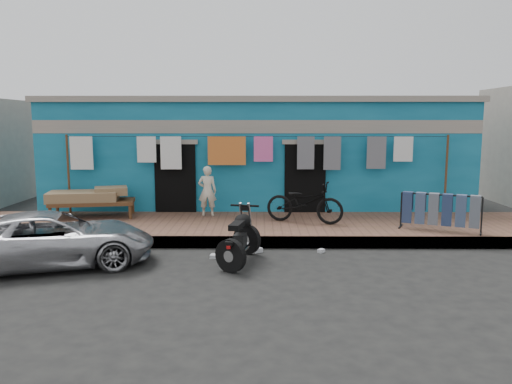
{
  "coord_description": "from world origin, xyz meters",
  "views": [
    {
      "loc": [
        0.09,
        -8.87,
        2.69
      ],
      "look_at": [
        0.0,
        2.0,
        1.15
      ],
      "focal_mm": 35.0,
      "sensor_mm": 36.0,
      "label": 1
    }
  ],
  "objects_px": {
    "car": "(53,238)",
    "jeans_rack": "(440,211)",
    "motorcycle": "(239,236)",
    "seated_person": "(207,191)",
    "charpoy": "(93,203)",
    "bicycle": "(305,198)"
  },
  "relations": [
    {
      "from": "motorcycle",
      "to": "charpoy",
      "type": "bearing_deg",
      "value": 151.65
    },
    {
      "from": "motorcycle",
      "to": "jeans_rack",
      "type": "distance_m",
      "value": 4.8
    },
    {
      "from": "car",
      "to": "motorcycle",
      "type": "xyz_separation_m",
      "value": [
        3.47,
        0.26,
        -0.0
      ]
    },
    {
      "from": "car",
      "to": "jeans_rack",
      "type": "bearing_deg",
      "value": -93.72
    },
    {
      "from": "seated_person",
      "to": "bicycle",
      "type": "distance_m",
      "value": 2.59
    },
    {
      "from": "car",
      "to": "seated_person",
      "type": "height_order",
      "value": "seated_person"
    },
    {
      "from": "seated_person",
      "to": "charpoy",
      "type": "xyz_separation_m",
      "value": [
        -2.92,
        -0.21,
        -0.29
      ]
    },
    {
      "from": "seated_person",
      "to": "bicycle",
      "type": "height_order",
      "value": "seated_person"
    },
    {
      "from": "seated_person",
      "to": "car",
      "type": "bearing_deg",
      "value": 56.32
    },
    {
      "from": "car",
      "to": "motorcycle",
      "type": "height_order",
      "value": "car"
    },
    {
      "from": "motorcycle",
      "to": "charpoy",
      "type": "height_order",
      "value": "motorcycle"
    },
    {
      "from": "car",
      "to": "charpoy",
      "type": "xyz_separation_m",
      "value": [
        -0.42,
        3.52,
        0.09
      ]
    },
    {
      "from": "motorcycle",
      "to": "jeans_rack",
      "type": "relative_size",
      "value": 0.95
    },
    {
      "from": "motorcycle",
      "to": "jeans_rack",
      "type": "height_order",
      "value": "jeans_rack"
    },
    {
      "from": "bicycle",
      "to": "motorcycle",
      "type": "distance_m",
      "value": 3.03
    },
    {
      "from": "bicycle",
      "to": "motorcycle",
      "type": "bearing_deg",
      "value": 170.36
    },
    {
      "from": "jeans_rack",
      "to": "charpoy",
      "type": "bearing_deg",
      "value": 169.89
    },
    {
      "from": "car",
      "to": "seated_person",
      "type": "bearing_deg",
      "value": -51.91
    },
    {
      "from": "bicycle",
      "to": "jeans_rack",
      "type": "xyz_separation_m",
      "value": [
        2.98,
        -0.85,
        -0.18
      ]
    },
    {
      "from": "bicycle",
      "to": "charpoy",
      "type": "xyz_separation_m",
      "value": [
        -5.37,
        0.64,
        -0.24
      ]
    },
    {
      "from": "charpoy",
      "to": "car",
      "type": "bearing_deg",
      "value": -83.12
    },
    {
      "from": "car",
      "to": "bicycle",
      "type": "relative_size",
      "value": 1.99
    }
  ]
}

